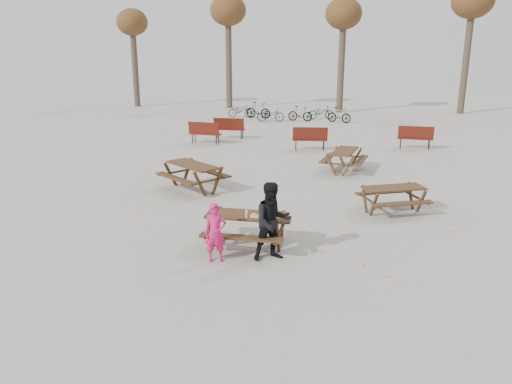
% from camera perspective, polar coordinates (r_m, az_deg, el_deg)
% --- Properties ---
extents(ground, '(80.00, 80.00, 0.00)m').
position_cam_1_polar(ground, '(11.34, -1.02, -6.25)').
color(ground, gray).
rests_on(ground, ground).
extents(main_picnic_table, '(1.80, 1.45, 0.78)m').
position_cam_1_polar(main_picnic_table, '(11.13, -1.03, -3.46)').
color(main_picnic_table, '#351F13').
rests_on(main_picnic_table, ground).
extents(food_tray, '(0.18, 0.11, 0.03)m').
position_cam_1_polar(food_tray, '(10.88, -0.17, -2.79)').
color(food_tray, silver).
rests_on(food_tray, main_picnic_table).
extents(bread_roll, '(0.14, 0.06, 0.05)m').
position_cam_1_polar(bread_roll, '(10.87, -0.17, -2.58)').
color(bread_roll, tan).
rests_on(bread_roll, food_tray).
extents(soda_bottle, '(0.07, 0.07, 0.17)m').
position_cam_1_polar(soda_bottle, '(10.85, -1.08, -2.53)').
color(soda_bottle, silver).
rests_on(soda_bottle, main_picnic_table).
extents(child, '(0.53, 0.42, 1.26)m').
position_cam_1_polar(child, '(10.42, -4.67, -4.66)').
color(child, '#D61A5E').
rests_on(child, ground).
extents(adult, '(1.03, 0.95, 1.69)m').
position_cam_1_polar(adult, '(10.41, 1.90, -3.40)').
color(adult, black).
rests_on(adult, ground).
extents(picnic_table_east, '(2.06, 1.90, 0.71)m').
position_cam_1_polar(picnic_table_east, '(14.01, 15.36, -0.86)').
color(picnic_table_east, '#351F13').
rests_on(picnic_table_east, ground).
extents(picnic_table_north, '(2.47, 2.39, 0.83)m').
position_cam_1_polar(picnic_table_north, '(15.74, -7.18, 1.71)').
color(picnic_table_north, '#351F13').
rests_on(picnic_table_north, ground).
extents(picnic_table_far, '(1.71, 2.00, 0.77)m').
position_cam_1_polar(picnic_table_far, '(18.28, 10.04, 3.54)').
color(picnic_table_far, '#351F13').
rests_on(picnic_table_far, ground).
extents(park_bench_row, '(10.99, 2.60, 1.03)m').
position_cam_1_polar(park_bench_row, '(22.91, 3.60, 6.66)').
color(park_bench_row, maroon).
rests_on(park_bench_row, ground).
extents(bicycle_row, '(7.80, 2.66, 1.00)m').
position_cam_1_polar(bicycle_row, '(30.94, 3.29, 9.05)').
color(bicycle_row, black).
rests_on(bicycle_row, ground).
extents(tree_row, '(32.17, 3.52, 8.26)m').
position_cam_1_polar(tree_row, '(35.44, 9.83, 19.09)').
color(tree_row, '#382B21').
rests_on(tree_row, ground).
extents(fallen_leaves, '(11.00, 11.00, 0.01)m').
position_cam_1_polar(fallen_leaves, '(13.56, 3.34, -2.41)').
color(fallen_leaves, '#CA7C30').
rests_on(fallen_leaves, ground).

